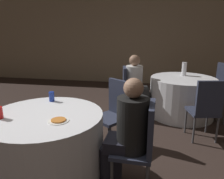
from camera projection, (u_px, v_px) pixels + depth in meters
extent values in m
plane|color=#332621|center=(67.00, 170.00, 2.59)|extent=(16.00, 16.00, 0.00)
cube|color=gray|center=(122.00, 37.00, 6.54)|extent=(16.00, 0.06, 2.80)
cylinder|color=silver|center=(47.00, 146.00, 2.42)|extent=(1.24, 1.24, 0.74)
cylinder|color=silver|center=(182.00, 97.00, 4.16)|extent=(1.20, 1.20, 0.74)
cube|color=#2D3347|center=(132.00, 151.00, 2.21)|extent=(0.41, 0.41, 0.04)
cube|color=#2D3347|center=(151.00, 128.00, 2.10)|extent=(0.06, 0.38, 0.50)
cylinder|color=#4C4C51|center=(112.00, 178.00, 2.14)|extent=(0.03, 0.03, 0.41)
cylinder|color=#4C4C51|center=(118.00, 159.00, 2.46)|extent=(0.03, 0.03, 0.41)
cylinder|color=#4C4C51|center=(149.00, 163.00, 2.39)|extent=(0.03, 0.03, 0.41)
cube|color=#2D3347|center=(110.00, 118.00, 3.02)|extent=(0.56, 0.56, 0.04)
cube|color=#2D3347|center=(119.00, 97.00, 3.07)|extent=(0.34, 0.27, 0.50)
cylinder|color=#4C4C51|center=(109.00, 141.00, 2.85)|extent=(0.03, 0.03, 0.41)
cylinder|color=#4C4C51|center=(93.00, 133.00, 3.09)|extent=(0.03, 0.03, 0.41)
cylinder|color=#4C4C51|center=(127.00, 133.00, 3.07)|extent=(0.03, 0.03, 0.41)
cylinder|color=#4C4C51|center=(110.00, 126.00, 3.31)|extent=(0.03, 0.03, 0.41)
cylinder|color=#4C4C51|center=(6.00, 141.00, 2.86)|extent=(0.03, 0.03, 0.41)
cylinder|color=#4C4C51|center=(223.00, 107.00, 4.09)|extent=(0.03, 0.03, 0.41)
cube|color=#2D3347|center=(217.00, 89.00, 4.51)|extent=(0.56, 0.56, 0.04)
cylinder|color=#4C4C51|center=(216.00, 103.00, 4.35)|extent=(0.03, 0.03, 0.41)
cylinder|color=#4C4C51|center=(203.00, 98.00, 4.65)|extent=(0.03, 0.03, 0.41)
cylinder|color=#4C4C51|center=(215.00, 96.00, 4.79)|extent=(0.03, 0.03, 0.41)
cube|color=#2D3347|center=(134.00, 94.00, 4.15)|extent=(0.47, 0.47, 0.04)
cube|color=#2D3347|center=(124.00, 80.00, 4.08)|extent=(0.12, 0.38, 0.50)
cylinder|color=#4C4C51|center=(141.00, 102.00, 4.37)|extent=(0.03, 0.03, 0.41)
cylinder|color=#4C4C51|center=(143.00, 108.00, 4.05)|extent=(0.03, 0.03, 0.41)
cylinder|color=#4C4C51|center=(124.00, 102.00, 4.37)|extent=(0.03, 0.03, 0.41)
cylinder|color=#4C4C51|center=(125.00, 108.00, 4.05)|extent=(0.03, 0.03, 0.41)
cube|color=#2D3347|center=(202.00, 112.00, 3.26)|extent=(0.47, 0.47, 0.04)
cube|color=#2D3347|center=(210.00, 98.00, 3.02)|extent=(0.38, 0.13, 0.50)
cylinder|color=#4C4C51|center=(186.00, 121.00, 3.48)|extent=(0.03, 0.03, 0.41)
cylinder|color=#4C4C51|center=(207.00, 121.00, 3.49)|extent=(0.03, 0.03, 0.41)
cylinder|color=#4C4C51|center=(194.00, 130.00, 3.15)|extent=(0.03, 0.03, 0.41)
cylinder|color=#4C4C51|center=(217.00, 130.00, 3.16)|extent=(0.03, 0.03, 0.41)
cylinder|color=#282828|center=(145.00, 104.00, 4.20)|extent=(0.24, 0.24, 0.45)
cube|color=#282828|center=(140.00, 90.00, 4.13)|extent=(0.37, 0.35, 0.12)
cylinder|color=white|center=(134.00, 80.00, 4.08)|extent=(0.31, 0.31, 0.52)
sphere|color=#997056|center=(135.00, 60.00, 3.98)|extent=(0.20, 0.20, 0.20)
cylinder|color=black|center=(111.00, 166.00, 2.31)|extent=(0.24, 0.24, 0.45)
cube|color=black|center=(121.00, 144.00, 2.21)|extent=(0.33, 0.31, 0.12)
cylinder|color=black|center=(133.00, 124.00, 2.13)|extent=(0.31, 0.31, 0.54)
sphere|color=#997056|center=(134.00, 88.00, 2.03)|extent=(0.19, 0.19, 0.19)
cylinder|color=#4C4238|center=(221.00, 109.00, 3.95)|extent=(0.24, 0.24, 0.45)
cylinder|color=white|center=(58.00, 121.00, 2.15)|extent=(0.21, 0.21, 0.01)
cylinder|color=orange|center=(58.00, 120.00, 2.15)|extent=(0.15, 0.15, 0.01)
cylinder|color=#1E38A5|center=(52.00, 97.00, 2.73)|extent=(0.07, 0.07, 0.12)
cylinder|color=white|center=(184.00, 69.00, 4.24)|extent=(0.09, 0.09, 0.26)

